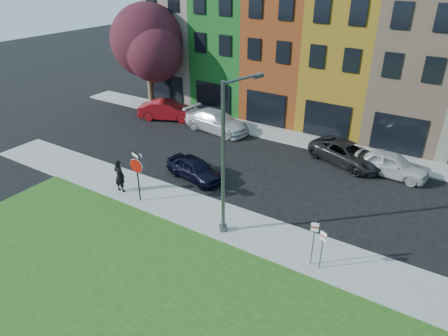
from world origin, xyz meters
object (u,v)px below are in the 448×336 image
Objects in this scene: stop_sign at (136,167)px; man at (119,176)px; sedan_near at (195,169)px; street_lamp at (227,161)px.

stop_sign is 2.01m from man.
sedan_near is (0.99, 3.84, -1.54)m from stop_sign.
man is 0.26× the size of street_lamp.
man is (-1.65, 0.20, -1.14)m from stop_sign.
man is at bearing -164.54° from street_lamp.
stop_sign is at bearing 176.54° from sedan_near.
stop_sign is 4.26m from sedan_near.
sedan_near is 6.51m from street_lamp.
street_lamp is (4.45, -3.51, 3.19)m from sedan_near.
stop_sign is 1.52× the size of man.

